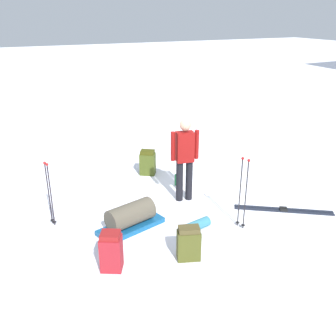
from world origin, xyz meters
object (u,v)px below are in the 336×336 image
object	(u,v)px
thermos_bottle	(176,180)
gear_sled	(131,217)
backpack_large_dark	(111,251)
backpack_bright	(148,163)
ski_pair_near	(283,210)
sleeping_mat_rolled	(196,225)
skier_standing	(185,156)
ski_poles_planted_far	(243,190)
ski_poles_planted_near	(49,191)
backpack_small_spare	(189,243)

from	to	relation	value
thermos_bottle	gear_sled	bearing A→B (deg)	-49.91
backpack_large_dark	backpack_bright	xyz separation A→B (m)	(-3.10, 1.86, -0.01)
ski_pair_near	backpack_bright	world-z (taller)	backpack_bright
thermos_bottle	ski_pair_near	bearing A→B (deg)	35.38
gear_sled	sleeping_mat_rolled	xyz separation A→B (m)	(0.54, 1.03, -0.13)
skier_standing	ski_poles_planted_far	bearing A→B (deg)	16.95
ski_poles_planted_near	skier_standing	bearing A→B (deg)	86.72
ski_pair_near	backpack_small_spare	distance (m)	2.49
sleeping_mat_rolled	backpack_large_dark	bearing A→B (deg)	-76.00
skier_standing	ski_poles_planted_near	world-z (taller)	skier_standing
ski_poles_planted_near	sleeping_mat_rolled	size ratio (longest dim) A/B	2.20
backpack_bright	backpack_small_spare	size ratio (longest dim) A/B	1.05
backpack_small_spare	ski_poles_planted_far	bearing A→B (deg)	108.80
backpack_bright	ski_poles_planted_far	size ratio (longest dim) A/B	0.45
backpack_large_dark	backpack_bright	size ratio (longest dim) A/B	1.05
gear_sled	thermos_bottle	xyz separation A→B (m)	(-1.30, 1.54, -0.09)
gear_sled	ski_poles_planted_far	bearing A→B (deg)	66.58
sleeping_mat_rolled	thermos_bottle	xyz separation A→B (m)	(-1.83, 0.51, 0.04)
backpack_bright	ski_poles_planted_near	distance (m)	2.83
backpack_bright	gear_sled	distance (m)	2.46
skier_standing	thermos_bottle	world-z (taller)	skier_standing
backpack_bright	thermos_bottle	bearing A→B (deg)	21.53
ski_poles_planted_far	thermos_bottle	distance (m)	2.18
ski_pair_near	gear_sled	size ratio (longest dim) A/B	1.29
ski_pair_near	backpack_large_dark	size ratio (longest dim) A/B	2.66
backpack_small_spare	thermos_bottle	xyz separation A→B (m)	(-2.52, 1.03, -0.15)
sleeping_mat_rolled	ski_pair_near	bearing A→B (deg)	86.71
backpack_large_dark	backpack_small_spare	world-z (taller)	backpack_large_dark
ski_poles_planted_near	gear_sled	distance (m)	1.51
skier_standing	thermos_bottle	bearing A→B (deg)	166.94
ski_poles_planted_far	ski_pair_near	bearing A→B (deg)	97.03
sleeping_mat_rolled	ski_poles_planted_near	bearing A→B (deg)	-119.75
backpack_large_dark	gear_sled	world-z (taller)	backpack_large_dark
ski_poles_planted_near	backpack_small_spare	bearing A→B (deg)	41.32
skier_standing	gear_sled	size ratio (longest dim) A/B	1.32
backpack_small_spare	thermos_bottle	distance (m)	2.73
ski_poles_planted_far	backpack_bright	bearing A→B (deg)	-168.48
ski_poles_planted_near	gear_sled	world-z (taller)	ski_poles_planted_near
backpack_large_dark	ski_poles_planted_near	world-z (taller)	ski_poles_planted_near
ski_pair_near	skier_standing	bearing A→B (deg)	-129.08
skier_standing	backpack_small_spare	size ratio (longest dim) A/B	2.99
ski_pair_near	thermos_bottle	bearing A→B (deg)	-144.62
skier_standing	backpack_bright	distance (m)	1.69
ski_pair_near	backpack_large_dark	world-z (taller)	backpack_large_dark
ski_poles_planted_far	sleeping_mat_rolled	distance (m)	1.04
gear_sled	sleeping_mat_rolled	distance (m)	1.17
ski_pair_near	thermos_bottle	distance (m)	2.39
skier_standing	backpack_large_dark	world-z (taller)	skier_standing
ski_poles_planted_near	ski_poles_planted_far	bearing A→B (deg)	63.11
backpack_small_spare	ski_poles_planted_far	size ratio (longest dim) A/B	0.43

